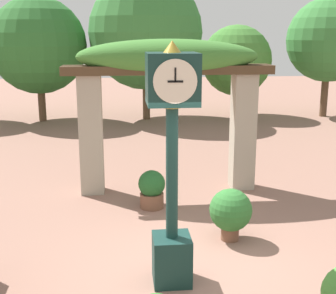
% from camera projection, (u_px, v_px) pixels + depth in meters
% --- Properties ---
extents(ground_plane, '(60.00, 60.00, 0.00)m').
position_uv_depth(ground_plane, '(194.00, 272.00, 6.61)').
color(ground_plane, '#8E6656').
extents(pedestal_clock, '(0.63, 0.68, 3.20)m').
position_uv_depth(pedestal_clock, '(172.00, 153.00, 5.94)').
color(pedestal_clock, '#14332D').
rests_on(pedestal_clock, ground).
extents(pergola, '(4.28, 1.08, 3.18)m').
position_uv_depth(pergola, '(168.00, 78.00, 9.55)').
color(pergola, '#A89E89').
rests_on(pergola, ground).
extents(potted_plant_near_left, '(0.69, 0.69, 0.86)m').
position_uv_depth(potted_plant_near_left, '(231.00, 211.00, 7.54)').
color(potted_plant_near_left, brown).
rests_on(potted_plant_near_left, ground).
extents(potted_plant_near_right, '(0.52, 0.52, 0.74)m').
position_uv_depth(potted_plant_near_right, '(152.00, 189.00, 8.97)').
color(potted_plant_near_right, brown).
rests_on(potted_plant_near_right, ground).
extents(tree_line, '(17.75, 4.31, 5.47)m').
position_uv_depth(tree_line, '(142.00, 41.00, 17.76)').
color(tree_line, brown).
rests_on(tree_line, ground).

